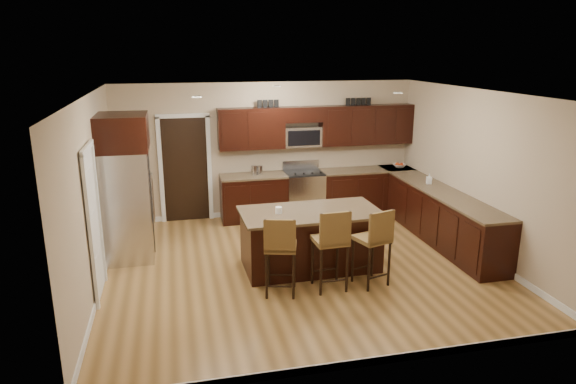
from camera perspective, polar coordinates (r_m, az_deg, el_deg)
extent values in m
plane|color=olive|center=(8.21, 1.42, -8.21)|extent=(6.00, 6.00, 0.00)
plane|color=silver|center=(7.54, 1.56, 10.91)|extent=(6.00, 6.00, 0.00)
plane|color=tan|center=(10.39, -2.28, 4.68)|extent=(6.00, 0.00, 6.00)
plane|color=tan|center=(7.62, -20.93, -0.40)|extent=(0.00, 5.50, 5.50)
plane|color=tan|center=(8.97, 20.40, 1.96)|extent=(0.00, 5.50, 5.50)
cube|color=black|center=(10.26, -3.83, -0.71)|extent=(1.30, 0.60, 0.88)
cube|color=black|center=(10.87, 8.65, 0.08)|extent=(1.94, 0.60, 0.88)
cube|color=black|center=(9.45, 16.80, -2.81)|extent=(0.60, 3.35, 0.88)
cube|color=brown|center=(10.14, -3.88, 1.78)|extent=(1.30, 0.63, 0.04)
cube|color=brown|center=(10.75, 8.75, 2.44)|extent=(1.94, 0.63, 0.04)
cube|color=brown|center=(9.32, 17.02, -0.12)|extent=(0.63, 3.35, 0.04)
cube|color=black|center=(10.09, -4.10, 7.04)|extent=(1.30, 0.33, 0.80)
cube|color=black|center=(10.71, 8.69, 7.40)|extent=(1.94, 0.33, 0.80)
cube|color=black|center=(10.26, 1.63, 8.63)|extent=(0.76, 0.33, 0.30)
cube|color=silver|center=(10.46, 1.75, -0.31)|extent=(0.76, 0.64, 0.90)
cube|color=black|center=(10.34, 1.77, 2.14)|extent=(0.76, 0.60, 0.03)
cube|color=black|center=(10.18, 2.17, -0.76)|extent=(0.65, 0.01, 0.45)
cube|color=silver|center=(10.57, 1.40, 3.06)|extent=(0.76, 0.05, 0.18)
cube|color=silver|center=(10.35, 1.58, 6.17)|extent=(0.76, 0.31, 0.40)
cube|color=black|center=(10.27, -11.33, 2.44)|extent=(0.85, 0.03, 2.06)
cube|color=white|center=(7.43, -20.83, -3.46)|extent=(0.03, 0.80, 2.04)
cube|color=black|center=(8.03, 2.49, -5.39)|extent=(2.06, 1.06, 0.88)
cube|color=brown|center=(7.88, 2.53, -2.27)|extent=(2.16, 1.16, 0.04)
cube|color=black|center=(8.18, 2.45, -7.97)|extent=(1.98, 0.98, 0.09)
cube|color=brown|center=(7.09, -0.83, -6.08)|extent=(0.53, 0.53, 0.06)
cube|color=brown|center=(6.83, -0.92, -4.93)|extent=(0.43, 0.15, 0.46)
cylinder|color=black|center=(7.04, -1.98, -9.49)|extent=(0.04, 0.04, 0.66)
cylinder|color=black|center=(7.11, 0.97, -9.22)|extent=(0.04, 0.04, 0.66)
cylinder|color=black|center=(7.37, -2.53, -8.30)|extent=(0.04, 0.04, 0.66)
cylinder|color=black|center=(7.44, 0.28, -8.06)|extent=(0.04, 0.04, 0.66)
cube|color=brown|center=(7.25, 4.68, -5.38)|extent=(0.47, 0.47, 0.06)
cube|color=brown|center=(6.99, 5.29, -4.16)|extent=(0.45, 0.06, 0.48)
cylinder|color=black|center=(7.18, 3.59, -8.87)|extent=(0.04, 0.04, 0.69)
cylinder|color=black|center=(7.29, 6.53, -8.56)|extent=(0.04, 0.04, 0.69)
cylinder|color=black|center=(7.51, 2.76, -7.70)|extent=(0.04, 0.04, 0.69)
cylinder|color=black|center=(7.62, 5.57, -7.41)|extent=(0.04, 0.04, 0.69)
cube|color=brown|center=(7.47, 9.30, -5.14)|extent=(0.54, 0.54, 0.06)
cube|color=brown|center=(7.25, 10.36, -3.93)|extent=(0.42, 0.17, 0.46)
cylinder|color=black|center=(7.38, 8.37, -8.41)|extent=(0.04, 0.04, 0.67)
cylinder|color=black|center=(7.51, 11.03, -8.09)|extent=(0.04, 0.04, 0.67)
cylinder|color=black|center=(7.70, 7.38, -7.33)|extent=(0.04, 0.04, 0.67)
cylinder|color=black|center=(7.82, 9.94, -7.05)|extent=(0.04, 0.04, 0.67)
cube|color=silver|center=(8.66, -17.31, -1.34)|extent=(0.72, 0.90, 1.80)
cube|color=black|center=(8.63, -14.91, -1.20)|extent=(0.01, 0.02, 1.71)
cylinder|color=silver|center=(8.53, -14.79, -0.76)|extent=(0.02, 0.02, 0.80)
cylinder|color=silver|center=(8.68, -14.77, -0.47)|extent=(0.02, 0.02, 0.80)
cube|color=black|center=(8.40, -17.96, 6.35)|extent=(0.78, 0.96, 0.55)
cube|color=brown|center=(10.00, -0.42, -3.73)|extent=(0.88, 0.65, 0.01)
imported|color=silver|center=(11.02, 12.25, 2.87)|extent=(0.33, 0.33, 0.07)
imported|color=#B2B2B2|center=(9.78, 15.41, 1.43)|extent=(0.10, 0.11, 0.19)
cylinder|color=silver|center=(10.11, -3.79, 2.42)|extent=(0.12, 0.12, 0.19)
cylinder|color=silver|center=(10.13, -3.15, 2.44)|extent=(0.11, 0.11, 0.18)
cylinder|color=white|center=(7.75, -1.04, -2.03)|extent=(0.10, 0.10, 0.10)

